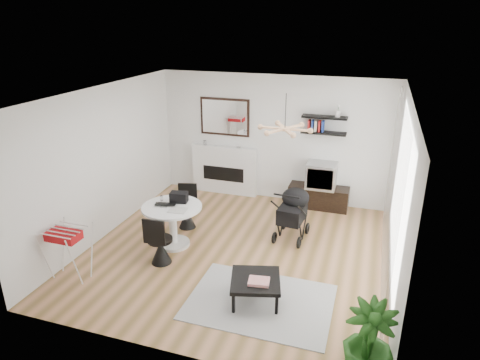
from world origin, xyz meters
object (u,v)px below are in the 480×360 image
(dining_table, at_px, (173,220))
(drying_rack, at_px, (69,252))
(coffee_table, at_px, (255,281))
(crt_tv, at_px, (322,175))
(stroller, at_px, (293,215))
(fireplace, at_px, (224,164))
(tv_console, at_px, (318,197))
(potted_plant, at_px, (368,343))

(dining_table, relative_size, drying_rack, 1.22)
(drying_rack, xyz_separation_m, coffee_table, (2.86, 0.33, -0.12))
(coffee_table, bearing_deg, crt_tv, 83.34)
(dining_table, relative_size, stroller, 1.02)
(fireplace, distance_m, tv_console, 2.21)
(fireplace, xyz_separation_m, drying_rack, (-1.08, -3.96, -0.24))
(drying_rack, distance_m, coffee_table, 2.88)
(tv_console, height_order, crt_tv, crt_tv)
(drying_rack, bearing_deg, fireplace, 74.87)
(fireplace, height_order, stroller, fireplace)
(dining_table, bearing_deg, fireplace, 89.37)
(fireplace, xyz_separation_m, crt_tv, (2.19, -0.15, 0.04))
(dining_table, height_order, coffee_table, dining_table)
(tv_console, height_order, coffee_table, tv_console)
(tv_console, distance_m, drying_rack, 5.01)
(tv_console, distance_m, stroller, 1.48)
(tv_console, relative_size, stroller, 1.22)
(drying_rack, height_order, stroller, stroller)
(fireplace, height_order, coffee_table, fireplace)
(fireplace, height_order, potted_plant, fireplace)
(crt_tv, relative_size, coffee_table, 0.72)
(crt_tv, height_order, drying_rack, crt_tv)
(dining_table, height_order, stroller, stroller)
(crt_tv, xyz_separation_m, drying_rack, (-3.27, -3.81, -0.28))
(potted_plant, bearing_deg, crt_tv, 104.41)
(fireplace, distance_m, coffee_table, 4.07)
(fireplace, bearing_deg, potted_plant, -54.06)
(drying_rack, distance_m, potted_plant, 4.46)
(dining_table, distance_m, coffee_table, 2.11)
(fireplace, relative_size, tv_console, 1.75)
(tv_console, bearing_deg, dining_table, -132.20)
(dining_table, bearing_deg, coffee_table, -30.75)
(fireplace, bearing_deg, crt_tv, -4.00)
(potted_plant, bearing_deg, stroller, 115.59)
(tv_console, distance_m, potted_plant, 4.61)
(potted_plant, bearing_deg, dining_table, 148.79)
(dining_table, xyz_separation_m, stroller, (1.92, 0.97, -0.06))
(coffee_table, distance_m, potted_plant, 1.83)
(fireplace, distance_m, drying_rack, 4.11)
(dining_table, height_order, potted_plant, potted_plant)
(drying_rack, bearing_deg, coffee_table, 6.60)
(tv_console, xyz_separation_m, drying_rack, (-3.24, -3.81, 0.21))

